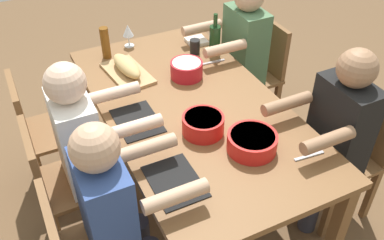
% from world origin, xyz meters
% --- Properties ---
extents(ground_plane, '(8.00, 8.00, 0.00)m').
position_xyz_m(ground_plane, '(0.00, 0.00, 0.00)').
color(ground_plane, brown).
extents(dining_table, '(1.87, 1.01, 0.74)m').
position_xyz_m(dining_table, '(0.00, 0.00, 0.66)').
color(dining_table, brown).
rests_on(dining_table, ground_plane).
extents(chair_near_left, '(0.40, 0.40, 0.85)m').
position_xyz_m(chair_near_left, '(-0.51, -0.82, 0.48)').
color(chair_near_left, brown).
rests_on(chair_near_left, ground_plane).
extents(chair_far_left, '(0.40, 0.40, 0.85)m').
position_xyz_m(chair_far_left, '(-0.51, 0.82, 0.48)').
color(chair_far_left, brown).
rests_on(chair_far_left, ground_plane).
extents(diner_far_left, '(0.41, 0.53, 1.20)m').
position_xyz_m(diner_far_left, '(-0.51, 0.64, 0.70)').
color(diner_far_left, '#2D2D38').
rests_on(diner_far_left, ground_plane).
extents(diner_near_right, '(0.41, 0.53, 1.20)m').
position_xyz_m(diner_near_right, '(0.51, -0.64, 0.70)').
color(diner_near_right, '#2D2D38').
rests_on(diner_near_right, ground_plane).
extents(chair_near_center, '(0.40, 0.40, 0.85)m').
position_xyz_m(chair_near_center, '(0.00, -0.82, 0.48)').
color(chair_near_center, brown).
rests_on(chair_near_center, ground_plane).
extents(diner_near_center, '(0.41, 0.53, 1.20)m').
position_xyz_m(diner_near_center, '(0.00, -0.64, 0.70)').
color(diner_near_center, '#2D2D38').
rests_on(diner_near_center, ground_plane).
extents(chair_far_right, '(0.40, 0.40, 0.85)m').
position_xyz_m(chair_far_right, '(0.51, 0.82, 0.48)').
color(chair_far_right, brown).
rests_on(chair_far_right, ground_plane).
extents(diner_far_right, '(0.41, 0.53, 1.20)m').
position_xyz_m(diner_far_right, '(0.51, 0.64, 0.70)').
color(diner_far_right, '#2D2D38').
rests_on(diner_far_right, ground_plane).
extents(serving_bowl_pasta, '(0.21, 0.21, 0.11)m').
position_xyz_m(serving_bowl_pasta, '(-0.30, 0.11, 0.80)').
color(serving_bowl_pasta, '#B21923').
rests_on(serving_bowl_pasta, dining_table).
extents(serving_bowl_salad, '(0.23, 0.23, 0.10)m').
position_xyz_m(serving_bowl_salad, '(0.24, -0.05, 0.80)').
color(serving_bowl_salad, red).
rests_on(serving_bowl_salad, dining_table).
extents(serving_bowl_fruit, '(0.26, 0.26, 0.10)m').
position_xyz_m(serving_bowl_fruit, '(0.48, 0.11, 0.79)').
color(serving_bowl_fruit, red).
rests_on(serving_bowl_fruit, dining_table).
extents(cutting_board, '(0.42, 0.27, 0.02)m').
position_xyz_m(cutting_board, '(-0.49, -0.23, 0.75)').
color(cutting_board, tan).
rests_on(cutting_board, dining_table).
extents(bread_loaf, '(0.33, 0.15, 0.09)m').
position_xyz_m(bread_loaf, '(-0.49, -0.23, 0.81)').
color(bread_loaf, tan).
rests_on(bread_loaf, cutting_board).
extents(wine_bottle, '(0.08, 0.08, 0.29)m').
position_xyz_m(wine_bottle, '(-0.49, 0.41, 0.85)').
color(wine_bottle, '#193819').
rests_on(wine_bottle, dining_table).
extents(beer_bottle, '(0.06, 0.06, 0.22)m').
position_xyz_m(beer_bottle, '(-0.76, -0.28, 0.85)').
color(beer_bottle, brown).
rests_on(beer_bottle, dining_table).
extents(wine_glass, '(0.08, 0.08, 0.17)m').
position_xyz_m(wine_glass, '(-0.84, -0.09, 0.86)').
color(wine_glass, silver).
rests_on(wine_glass, dining_table).
extents(cup_far_left, '(0.07, 0.07, 0.10)m').
position_xyz_m(cup_far_left, '(-0.54, 0.29, 0.79)').
color(cup_far_left, black).
rests_on(cup_far_left, dining_table).
extents(fork_far_left, '(0.03, 0.17, 0.01)m').
position_xyz_m(fork_far_left, '(-0.37, 0.34, 0.74)').
color(fork_far_left, silver).
rests_on(fork_far_left, dining_table).
extents(placemat_near_right, '(0.32, 0.23, 0.01)m').
position_xyz_m(placemat_near_right, '(0.51, -0.34, 0.74)').
color(placemat_near_right, black).
rests_on(placemat_near_right, dining_table).
extents(placemat_near_center, '(0.32, 0.23, 0.01)m').
position_xyz_m(placemat_near_center, '(0.00, -0.34, 0.74)').
color(placemat_near_center, black).
rests_on(placemat_near_center, dining_table).
extents(fork_far_right, '(0.03, 0.17, 0.01)m').
position_xyz_m(fork_far_right, '(0.65, 0.34, 0.74)').
color(fork_far_right, silver).
rests_on(fork_far_right, dining_table).
extents(napkin_stack, '(0.15, 0.15, 0.02)m').
position_xyz_m(napkin_stack, '(-0.68, 0.37, 0.75)').
color(napkin_stack, white).
rests_on(napkin_stack, dining_table).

